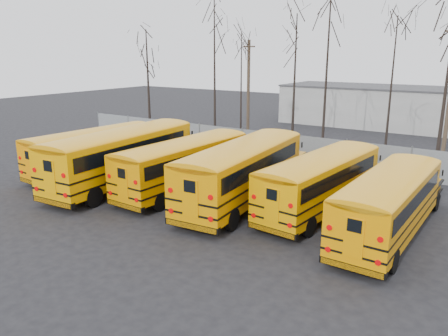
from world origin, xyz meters
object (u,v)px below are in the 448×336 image
Objects in this scene: bus_c at (187,160)px; bus_e at (323,178)px; bus_d at (245,167)px; utility_pole_left at (248,89)px; bus_a at (96,147)px; bus_f at (391,199)px; bus_b at (125,152)px.

bus_e is (7.54, 1.11, -0.05)m from bus_c.
bus_d reaches higher than bus_c.
bus_e is at bearing -26.88° from utility_pole_left.
bus_a reaches higher than bus_f.
bus_d is at bearing 178.82° from bus_f.
utility_pole_left is (2.26, 15.22, 2.72)m from bus_a.
bus_f is (18.23, -0.00, -0.03)m from bus_a.
bus_f is (14.70, 0.85, -0.30)m from bus_b.
utility_pole_left is at bearing 109.95° from bus_c.
bus_c reaches higher than bus_a.
bus_b reaches higher than bus_f.
bus_d is at bearing -159.74° from bus_e.
bus_a is at bearing -176.18° from bus_c.
bus_f is at bearing 2.99° from bus_a.
bus_d is 17.40m from utility_pole_left.
utility_pole_left reaches higher than bus_b.
bus_f is at bearing -22.50° from utility_pole_left.
bus_f is (11.04, -0.27, -0.08)m from bus_c.
bus_b is 11.42m from bus_e.
bus_e is 1.21× the size of utility_pole_left.
bus_f is at bearing -0.71° from bus_b.
bus_c is (7.19, 0.26, 0.04)m from bus_a.
bus_b reaches higher than bus_e.
bus_d is 1.15× the size of bus_f.
bus_f is 22.23m from utility_pole_left.
bus_e is 3.76m from bus_f.
bus_c is 1.24× the size of utility_pole_left.
utility_pole_left reaches higher than bus_a.
bus_b is at bearing -175.59° from bus_d.
bus_b is 3.83m from bus_c.
bus_d is at bearing 5.16° from bus_b.
bus_a is at bearing 162.37° from bus_b.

